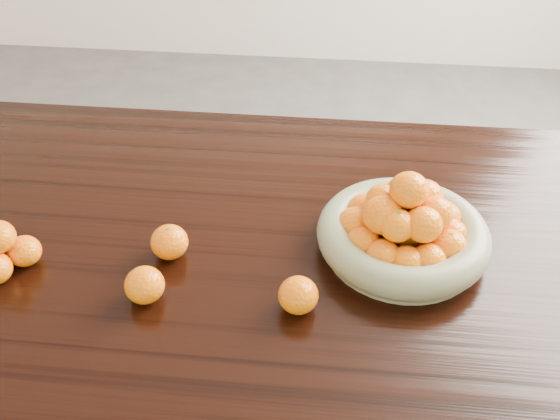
# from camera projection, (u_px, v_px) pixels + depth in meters

# --- Properties ---
(dining_table) EXTENTS (2.00, 1.00, 0.75)m
(dining_table) POSITION_uv_depth(u_px,v_px,m) (295.00, 264.00, 1.41)
(dining_table) COLOR black
(dining_table) RESTS_ON ground
(fruit_bowl) EXTENTS (0.36, 0.36, 0.19)m
(fruit_bowl) POSITION_uv_depth(u_px,v_px,m) (404.00, 229.00, 1.28)
(fruit_bowl) COLOR gray
(fruit_bowl) RESTS_ON dining_table
(orange_pyramid) EXTENTS (0.13, 0.13, 0.11)m
(orange_pyramid) POSITION_uv_depth(u_px,v_px,m) (3.00, 251.00, 1.24)
(orange_pyramid) COLOR orange
(orange_pyramid) RESTS_ON dining_table
(loose_orange_0) EXTENTS (0.08, 0.08, 0.07)m
(loose_orange_0) POSITION_uv_depth(u_px,v_px,m) (169.00, 242.00, 1.28)
(loose_orange_0) COLOR orange
(loose_orange_0) RESTS_ON dining_table
(loose_orange_1) EXTENTS (0.08, 0.08, 0.07)m
(loose_orange_1) POSITION_uv_depth(u_px,v_px,m) (145.00, 285.00, 1.18)
(loose_orange_1) COLOR orange
(loose_orange_1) RESTS_ON dining_table
(loose_orange_2) EXTENTS (0.08, 0.08, 0.07)m
(loose_orange_2) POSITION_uv_depth(u_px,v_px,m) (298.00, 295.00, 1.16)
(loose_orange_2) COLOR orange
(loose_orange_2) RESTS_ON dining_table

